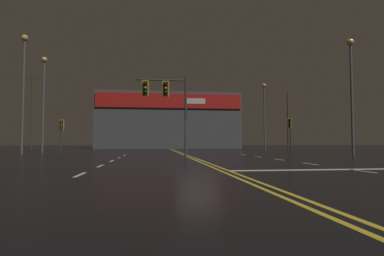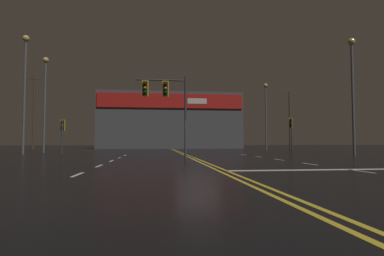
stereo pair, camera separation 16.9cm
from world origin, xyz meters
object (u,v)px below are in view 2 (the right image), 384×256
at_px(streetlight_far_left, 25,79).
at_px(traffic_signal_corner_northwest, 62,129).
at_px(traffic_signal_corner_northeast, 291,127).
at_px(streetlight_median_approach, 45,92).
at_px(traffic_signal_median, 165,96).
at_px(streetlight_near_left, 352,80).
at_px(streetlight_far_median, 266,107).

bearing_deg(streetlight_far_left, traffic_signal_corner_northwest, 17.56).
distance_m(traffic_signal_corner_northwest, streetlight_far_left, 5.27).
bearing_deg(traffic_signal_corner_northeast, streetlight_median_approach, 173.34).
bearing_deg(streetlight_median_approach, traffic_signal_corner_northeast, -6.66).
relative_size(traffic_signal_median, streetlight_near_left, 0.55).
bearing_deg(traffic_signal_median, traffic_signal_corner_northeast, 37.45).
xyz_separation_m(streetlight_far_left, streetlight_far_median, (26.33, 12.37, -0.65)).
bearing_deg(traffic_signal_corner_northeast, streetlight_far_left, -177.10).
xyz_separation_m(traffic_signal_median, streetlight_far_median, (14.45, 20.97, 1.99)).
relative_size(traffic_signal_corner_northwest, streetlight_far_left, 0.30).
distance_m(traffic_signal_corner_northeast, streetlight_far_left, 25.08).
bearing_deg(traffic_signal_median, streetlight_far_left, 144.10).
bearing_deg(streetlight_median_approach, streetlight_far_left, -93.10).
bearing_deg(traffic_signal_corner_northeast, traffic_signal_corner_northwest, -179.15).
relative_size(traffic_signal_median, traffic_signal_corner_northwest, 1.67).
distance_m(traffic_signal_median, traffic_signal_corner_northeast, 16.25).
height_order(streetlight_median_approach, streetlight_far_left, streetlight_far_left).
bearing_deg(traffic_signal_corner_northeast, traffic_signal_median, -142.55).
relative_size(traffic_signal_corner_northwest, streetlight_near_left, 0.33).
bearing_deg(traffic_signal_corner_northwest, streetlight_far_left, -162.44).
bearing_deg(traffic_signal_corner_northwest, traffic_signal_median, -46.80).
xyz_separation_m(streetlight_median_approach, streetlight_far_median, (26.11, 8.26, -0.23)).
xyz_separation_m(traffic_signal_corner_northeast, streetlight_median_approach, (-24.51, 2.86, 3.57)).
bearing_deg(streetlight_far_median, traffic_signal_median, -124.58).
xyz_separation_m(traffic_signal_corner_northeast, streetlight_far_median, (1.60, 11.12, 3.33)).
relative_size(traffic_signal_median, traffic_signal_corner_northeast, 1.48).
relative_size(traffic_signal_corner_northeast, streetlight_near_left, 0.37).
bearing_deg(traffic_signal_median, streetlight_median_approach, 132.52).
xyz_separation_m(traffic_signal_corner_northeast, streetlight_near_left, (2.22, -6.40, 3.46)).
distance_m(streetlight_near_left, streetlight_far_left, 27.45).
xyz_separation_m(traffic_signal_corner_northwest, streetlight_median_approach, (-2.71, 3.18, 3.87)).
relative_size(streetlight_near_left, streetlight_median_approach, 0.98).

